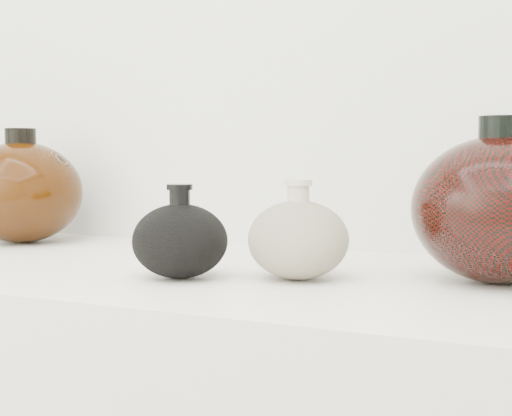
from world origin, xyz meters
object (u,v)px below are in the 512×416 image
at_px(black_gourd_vase, 180,240).
at_px(left_round_pot, 22,192).
at_px(cream_gourd_vase, 298,239).
at_px(right_round_pot, 499,209).

relative_size(black_gourd_vase, left_round_pot, 0.48).
bearing_deg(black_gourd_vase, cream_gourd_vase, 21.33).
bearing_deg(cream_gourd_vase, left_round_pot, 166.15).
height_order(black_gourd_vase, right_round_pot, right_round_pot).
xyz_separation_m(cream_gourd_vase, left_round_pot, (-0.57, 0.14, 0.04)).
relative_size(black_gourd_vase, right_round_pot, 0.53).
bearing_deg(right_round_pot, cream_gourd_vase, -161.82).
xyz_separation_m(black_gourd_vase, cream_gourd_vase, (0.14, 0.05, 0.00)).
bearing_deg(right_round_pot, left_round_pot, 175.34).
height_order(black_gourd_vase, left_round_pot, left_round_pot).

